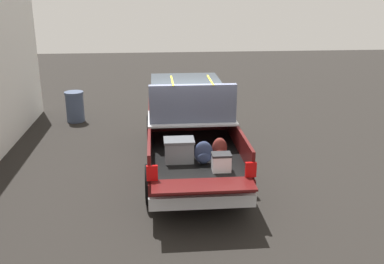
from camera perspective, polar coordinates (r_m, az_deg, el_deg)
The scene contains 3 objects.
ground_plane at distance 10.58m, azimuth -0.28°, elevation -4.65°, with size 40.00×40.00×0.00m, color black.
pickup_truck at distance 10.58m, azimuth -0.46°, elevation 0.96°, with size 6.05×2.06×2.23m.
trash_can at distance 14.57m, azimuth -15.03°, elevation 3.23°, with size 0.60×0.60×0.98m.
Camera 1 is at (-9.71, 0.80, 4.12)m, focal length 40.87 mm.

